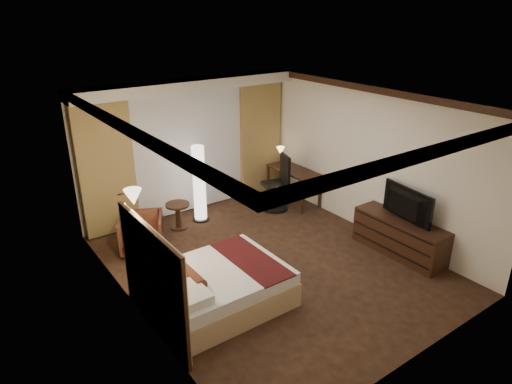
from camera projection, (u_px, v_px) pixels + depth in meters
floor at (270, 263)px, 7.56m from camera, size 4.50×5.50×0.01m
ceiling at (272, 101)px, 6.53m from camera, size 4.50×5.50×0.01m
back_wall at (187, 146)px, 9.11m from camera, size 4.50×0.02×2.70m
left_wall at (132, 226)px, 5.83m from camera, size 0.02×5.50×2.70m
right_wall at (369, 161)px, 8.26m from camera, size 0.02×5.50×2.70m
crown_molding at (272, 105)px, 6.56m from camera, size 4.50×5.50×0.12m
soffit at (190, 85)px, 8.45m from camera, size 4.50×0.50×0.20m
curtain_sheer at (190, 152)px, 9.09m from camera, size 2.48×0.04×2.45m
curtain_left_drape at (106, 170)px, 8.13m from camera, size 1.00×0.14×2.45m
curtain_right_drape at (260, 139)px, 9.96m from camera, size 1.00×0.14×2.45m
wall_sconce at (133, 197)px, 6.03m from camera, size 0.24×0.24×0.24m
bed at (218, 288)px, 6.45m from camera, size 1.85×1.45×0.54m
headboard at (154, 281)px, 5.76m from camera, size 0.12×1.75×1.50m
armchair at (142, 232)px, 7.83m from camera, size 0.93×0.91×0.73m
side_table at (178, 216)px, 8.68m from camera, size 0.46×0.46×0.50m
floor_lamp at (199, 184)px, 8.81m from camera, size 0.32×0.32×1.54m
desk at (293, 186)px, 9.78m from camera, size 0.55×1.23×0.75m
desk_lamp at (280, 156)px, 9.92m from camera, size 0.18×0.18×0.34m
office_chair at (275, 183)px, 9.37m from camera, size 0.70×0.70×1.17m
dresser at (400, 236)px, 7.76m from camera, size 0.50×1.65×0.64m
television at (403, 204)px, 7.51m from camera, size 0.74×1.11×0.14m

